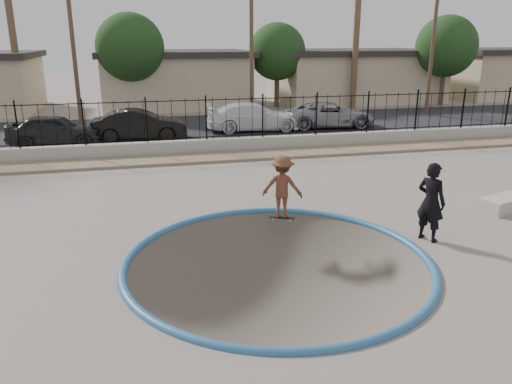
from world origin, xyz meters
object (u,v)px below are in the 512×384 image
object	(u,v)px
car_c	(253,117)
skater	(282,190)
car_d	(330,115)
concrete_ledge	(504,203)
skateboard	(282,218)
car_a	(55,130)
car_b	(140,125)
videographer	(431,202)

from	to	relation	value
car_c	skater	bearing A→B (deg)	172.64
skater	car_d	distance (m)	14.98
concrete_ledge	car_c	world-z (taller)	car_c
skateboard	concrete_ledge	distance (m)	6.61
skateboard	car_a	world-z (taller)	car_a
car_b	car_d	world-z (taller)	car_b
skateboard	car_c	bearing A→B (deg)	103.68
car_b	car_d	size ratio (longest dim) A/B	0.90
car_b	skater	bearing A→B (deg)	-160.74
concrete_ledge	car_a	xyz separation A→B (m)	(-14.02, 12.59, 0.56)
videographer	car_b	bearing A→B (deg)	-3.57
skater	car_d	bearing A→B (deg)	-91.93
car_b	skateboard	bearing A→B (deg)	-160.74
car_b	car_c	distance (m)	6.08
car_d	videographer	bearing A→B (deg)	172.19
concrete_ledge	car_c	size ratio (longest dim) A/B	0.32
skater	car_b	world-z (taller)	skater
concrete_ledge	car_b	distance (m)	16.46
videographer	car_a	distance (m)	17.62
skateboard	car_b	distance (m)	12.72
concrete_ledge	car_d	size ratio (longest dim) A/B	0.32
car_a	videographer	bearing A→B (deg)	-139.13
skater	car_c	world-z (taller)	skater
car_c	car_d	bearing A→B (deg)	-87.53
skateboard	car_d	xyz separation A→B (m)	(6.70, 13.40, 0.68)
skater	concrete_ledge	bearing A→B (deg)	-161.74
videographer	car_a	bearing A→B (deg)	8.16
skateboard	car_b	size ratio (longest dim) A/B	0.16
videographer	car_d	bearing A→B (deg)	-41.62
skater	car_d	size ratio (longest dim) A/B	0.34
videographer	car_c	size ratio (longest dim) A/B	0.39
skateboard	videographer	distance (m)	3.97
car_c	skateboard	bearing A→B (deg)	172.64
skateboard	car_d	world-z (taller)	car_d
concrete_ledge	videographer	bearing A→B (deg)	-156.50
car_c	car_d	size ratio (longest dim) A/B	1.01
videographer	car_a	xyz separation A→B (m)	(-10.59, 14.08, -0.24)
car_a	car_b	world-z (taller)	car_b
car_b	car_a	bearing A→B (deg)	97.26
skateboard	car_d	distance (m)	15.00
car_c	videographer	bearing A→B (deg)	-174.52
concrete_ledge	car_a	world-z (taller)	car_a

